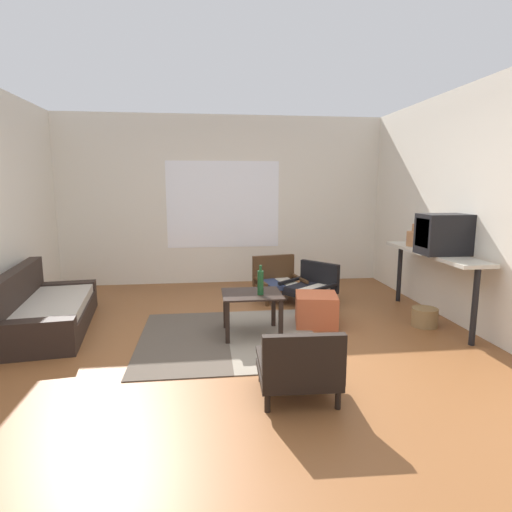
% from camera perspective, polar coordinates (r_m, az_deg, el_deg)
% --- Properties ---
extents(ground_plane, '(7.80, 7.80, 0.00)m').
position_cam_1_polar(ground_plane, '(4.16, -2.46, -12.97)').
color(ground_plane, brown).
extents(far_wall_with_window, '(5.60, 0.13, 2.70)m').
position_cam_1_polar(far_wall_with_window, '(6.90, -4.53, 7.54)').
color(far_wall_with_window, silver).
rests_on(far_wall_with_window, ground).
extents(side_wall_right, '(0.12, 6.60, 2.70)m').
position_cam_1_polar(side_wall_right, '(5.08, 28.75, 5.66)').
color(side_wall_right, silver).
rests_on(side_wall_right, ground).
extents(area_rug, '(1.86, 1.81, 0.01)m').
position_cam_1_polar(area_rug, '(4.50, -3.78, -11.10)').
color(area_rug, '#4C4238').
rests_on(area_rug, ground).
extents(couch, '(1.00, 1.86, 0.70)m').
position_cam_1_polar(couch, '(5.23, -26.93, -6.75)').
color(couch, black).
rests_on(couch, ground).
extents(coffee_table, '(0.63, 0.55, 0.46)m').
position_cam_1_polar(coffee_table, '(4.49, -0.58, -6.23)').
color(coffee_table, black).
rests_on(coffee_table, ground).
extents(armchair_by_window, '(0.73, 0.68, 0.60)m').
position_cam_1_polar(armchair_by_window, '(5.95, 2.96, -3.28)').
color(armchair_by_window, '#472D19').
rests_on(armchair_by_window, ground).
extents(armchair_striped_foreground, '(0.62, 0.58, 0.57)m').
position_cam_1_polar(armchair_striped_foreground, '(3.24, 5.95, -14.94)').
color(armchair_striped_foreground, black).
rests_on(armchair_striped_foreground, ground).
extents(armchair_corner, '(0.82, 0.83, 0.55)m').
position_cam_1_polar(armchair_corner, '(5.72, 7.63, -3.98)').
color(armchair_corner, black).
rests_on(armchair_corner, ground).
extents(ottoman_orange, '(0.54, 0.54, 0.36)m').
position_cam_1_polar(ottoman_orange, '(4.90, 8.22, -7.26)').
color(ottoman_orange, '#BC5633').
rests_on(ottoman_orange, ground).
extents(console_shelf, '(0.38, 1.76, 0.83)m').
position_cam_1_polar(console_shelf, '(5.34, 23.04, -0.38)').
color(console_shelf, beige).
rests_on(console_shelf, ground).
extents(crt_television, '(0.56, 0.37, 0.45)m').
position_cam_1_polar(crt_television, '(5.11, 24.44, 2.73)').
color(crt_television, black).
rests_on(crt_television, console_shelf).
extents(clay_vase, '(0.23, 0.23, 0.28)m').
position_cam_1_polar(clay_vase, '(5.68, 21.03, 2.36)').
color(clay_vase, '#A87047').
rests_on(clay_vase, console_shelf).
extents(glass_bottle, '(0.06, 0.06, 0.31)m').
position_cam_1_polar(glass_bottle, '(4.37, 0.62, -3.59)').
color(glass_bottle, '#194723').
rests_on(glass_bottle, coffee_table).
extents(wicker_basket, '(0.29, 0.29, 0.21)m').
position_cam_1_polar(wicker_basket, '(5.20, 22.05, -7.76)').
color(wicker_basket, olive).
rests_on(wicker_basket, ground).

